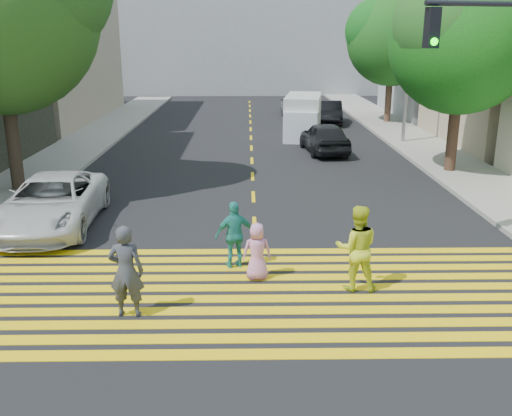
{
  "coord_description": "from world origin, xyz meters",
  "views": [
    {
      "loc": [
        -0.2,
        -9.94,
        5.29
      ],
      "look_at": [
        0.0,
        3.0,
        1.4
      ],
      "focal_mm": 40.0,
      "sensor_mm": 36.0,
      "label": 1
    }
  ],
  "objects_px": {
    "pedestrian_man": "(126,271)",
    "silver_car": "(294,104)",
    "pedestrian_woman": "(357,248)",
    "white_van": "(303,118)",
    "tree_right_far": "(394,35)",
    "white_sedan": "(52,202)",
    "dark_car_near": "(324,137)",
    "pedestrian_extra": "(235,235)",
    "tree_right_near": "(464,33)",
    "pedestrian_child": "(257,251)",
    "dark_car_parked": "(330,112)"
  },
  "relations": [
    {
      "from": "pedestrian_woman",
      "to": "white_van",
      "type": "distance_m",
      "value": 19.71
    },
    {
      "from": "pedestrian_child",
      "to": "silver_car",
      "type": "height_order",
      "value": "silver_car"
    },
    {
      "from": "pedestrian_child",
      "to": "dark_car_near",
      "type": "distance_m",
      "value": 15.1
    },
    {
      "from": "tree_right_far",
      "to": "white_van",
      "type": "relative_size",
      "value": 1.6
    },
    {
      "from": "pedestrian_man",
      "to": "silver_car",
      "type": "relative_size",
      "value": 0.41
    },
    {
      "from": "pedestrian_man",
      "to": "dark_car_parked",
      "type": "distance_m",
      "value": 27.12
    },
    {
      "from": "tree_right_far",
      "to": "white_sedan",
      "type": "bearing_deg",
      "value": -125.66
    },
    {
      "from": "pedestrian_child",
      "to": "dark_car_parked",
      "type": "xyz_separation_m",
      "value": [
        5.03,
        24.29,
        0.03
      ]
    },
    {
      "from": "tree_right_far",
      "to": "pedestrian_child",
      "type": "relative_size",
      "value": 6.02
    },
    {
      "from": "tree_right_near",
      "to": "pedestrian_child",
      "type": "distance_m",
      "value": 13.95
    },
    {
      "from": "dark_car_near",
      "to": "pedestrian_man",
      "type": "bearing_deg",
      "value": 63.93
    },
    {
      "from": "white_sedan",
      "to": "dark_car_parked",
      "type": "xyz_separation_m",
      "value": [
        10.87,
        20.49,
        -0.04
      ]
    },
    {
      "from": "tree_right_near",
      "to": "white_van",
      "type": "xyz_separation_m",
      "value": [
        -5.17,
        8.75,
        -4.37
      ]
    },
    {
      "from": "white_van",
      "to": "tree_right_far",
      "type": "bearing_deg",
      "value": 48.94
    },
    {
      "from": "white_sedan",
      "to": "dark_car_near",
      "type": "relative_size",
      "value": 1.23
    },
    {
      "from": "pedestrian_woman",
      "to": "white_van",
      "type": "bearing_deg",
      "value": -88.92
    },
    {
      "from": "white_van",
      "to": "pedestrian_child",
      "type": "bearing_deg",
      "value": -89.55
    },
    {
      "from": "white_sedan",
      "to": "dark_car_parked",
      "type": "bearing_deg",
      "value": 59.41
    },
    {
      "from": "tree_right_far",
      "to": "white_sedan",
      "type": "xyz_separation_m",
      "value": [
        -14.58,
        -20.32,
        -4.67
      ]
    },
    {
      "from": "tree_right_near",
      "to": "dark_car_near",
      "type": "bearing_deg",
      "value": 136.56
    },
    {
      "from": "pedestrian_woman",
      "to": "dark_car_near",
      "type": "relative_size",
      "value": 0.44
    },
    {
      "from": "white_sedan",
      "to": "dark_car_near",
      "type": "distance_m",
      "value": 14.31
    },
    {
      "from": "pedestrian_man",
      "to": "dark_car_near",
      "type": "height_order",
      "value": "pedestrian_man"
    },
    {
      "from": "tree_right_near",
      "to": "pedestrian_extra",
      "type": "xyz_separation_m",
      "value": [
        -8.51,
        -9.68,
        -4.62
      ]
    },
    {
      "from": "tree_right_far",
      "to": "silver_car",
      "type": "distance_m",
      "value": 8.95
    },
    {
      "from": "pedestrian_woman",
      "to": "dark_car_parked",
      "type": "relative_size",
      "value": 0.45
    },
    {
      "from": "pedestrian_woman",
      "to": "silver_car",
      "type": "xyz_separation_m",
      "value": [
        1.0,
        29.81,
        -0.28
      ]
    },
    {
      "from": "pedestrian_woman",
      "to": "white_van",
      "type": "relative_size",
      "value": 0.38
    },
    {
      "from": "pedestrian_man",
      "to": "white_van",
      "type": "distance_m",
      "value": 21.56
    },
    {
      "from": "pedestrian_man",
      "to": "white_sedan",
      "type": "bearing_deg",
      "value": -57.78
    },
    {
      "from": "tree_right_near",
      "to": "silver_car",
      "type": "distance_m",
      "value": 20.05
    },
    {
      "from": "tree_right_near",
      "to": "white_sedan",
      "type": "bearing_deg",
      "value": -154.55
    },
    {
      "from": "white_sedan",
      "to": "white_van",
      "type": "xyz_separation_m",
      "value": [
        8.66,
        15.34,
        0.33
      ]
    },
    {
      "from": "tree_right_far",
      "to": "pedestrian_child",
      "type": "distance_m",
      "value": 26.09
    },
    {
      "from": "pedestrian_child",
      "to": "white_van",
      "type": "distance_m",
      "value": 19.35
    },
    {
      "from": "white_sedan",
      "to": "pedestrian_extra",
      "type": "bearing_deg",
      "value": -32.84
    },
    {
      "from": "tree_right_far",
      "to": "dark_car_parked",
      "type": "distance_m",
      "value": 6.0
    },
    {
      "from": "silver_car",
      "to": "pedestrian_child",
      "type": "bearing_deg",
      "value": 86.34
    },
    {
      "from": "pedestrian_extra",
      "to": "pedestrian_woman",
      "type": "bearing_deg",
      "value": 138.39
    },
    {
      "from": "pedestrian_man",
      "to": "pedestrian_extra",
      "type": "bearing_deg",
      "value": -128.42
    },
    {
      "from": "pedestrian_woman",
      "to": "pedestrian_extra",
      "type": "distance_m",
      "value": 2.94
    },
    {
      "from": "pedestrian_man",
      "to": "tree_right_near",
      "type": "bearing_deg",
      "value": -129.39
    },
    {
      "from": "white_sedan",
      "to": "silver_car",
      "type": "bearing_deg",
      "value": 67.92
    },
    {
      "from": "tree_right_far",
      "to": "dark_car_near",
      "type": "height_order",
      "value": "tree_right_far"
    },
    {
      "from": "tree_right_near",
      "to": "dark_car_near",
      "type": "relative_size",
      "value": 1.86
    },
    {
      "from": "pedestrian_man",
      "to": "dark_car_parked",
      "type": "bearing_deg",
      "value": -104.59
    },
    {
      "from": "tree_right_far",
      "to": "pedestrian_woman",
      "type": "relative_size",
      "value": 4.22
    },
    {
      "from": "pedestrian_extra",
      "to": "silver_car",
      "type": "distance_m",
      "value": 28.77
    },
    {
      "from": "pedestrian_man",
      "to": "pedestrian_woman",
      "type": "relative_size",
      "value": 0.99
    },
    {
      "from": "tree_right_near",
      "to": "white_sedan",
      "type": "distance_m",
      "value": 16.03
    }
  ]
}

